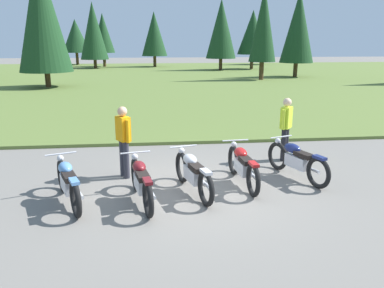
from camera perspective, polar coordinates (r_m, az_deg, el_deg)
ground_plane at (r=8.25m, az=0.46°, el=-7.12°), size 140.00×140.00×0.00m
grass_moorland at (r=33.67m, az=-4.79°, el=9.63°), size 80.00×44.00×0.10m
forest_treeline at (r=38.64m, az=-10.16°, el=16.49°), size 45.22×29.95×8.53m
motorcycle_sky_blue at (r=7.96m, az=-17.76°, el=-5.34°), size 0.94×1.99×0.88m
motorcycle_maroon at (r=7.70m, az=-7.48°, el=-5.42°), size 0.70×2.08×0.88m
motorcycle_silver at (r=8.09m, az=0.12°, el=-4.26°), size 0.76×2.06×0.88m
motorcycle_red at (r=8.65m, az=7.45°, el=-3.12°), size 0.62×2.10×0.88m
motorcycle_navy at (r=9.27m, az=15.09°, el=-2.28°), size 0.90×2.01×0.88m
rider_in_hivis_vest at (r=9.03m, az=-10.02°, el=0.91°), size 0.37×0.49×1.67m
rider_near_row_end at (r=10.49m, az=13.61°, el=2.67°), size 0.39×0.45×1.67m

